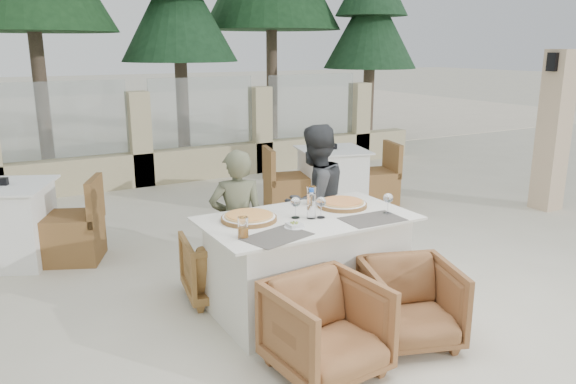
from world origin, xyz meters
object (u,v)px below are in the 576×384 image
wine_glass_near (321,206)px  diner_left (237,224)px  olive_dish (294,225)px  armchair_near_right (410,303)px  bg_table_b (332,179)px  diner_right (315,201)px  dining_table (307,264)px  pizza_left (249,217)px  pizza_right (342,203)px  beer_glass_left (243,227)px  wine_glass_corner (388,202)px  armchair_far_right (309,245)px  armchair_near_left (326,328)px  armchair_far_left (220,266)px  wine_glass_centre (296,206)px  beer_glass_right (311,196)px  bg_table_a (8,224)px  water_bottle (311,203)px

wine_glass_near → diner_left: size_ratio=0.15×
olive_dish → armchair_near_right: 0.98m
wine_glass_near → bg_table_b: wine_glass_near is taller
olive_dish → diner_right: size_ratio=0.08×
dining_table → pizza_left: pizza_left is taller
pizza_right → beer_glass_left: bearing=-163.7°
pizza_right → diner_right: diner_right is taller
wine_glass_near → beer_glass_left: wine_glass_near is taller
pizza_left → wine_glass_corner: wine_glass_corner is taller
pizza_right → armchair_far_right: pizza_right is taller
armchair_near_left → armchair_near_right: armchair_near_left is taller
pizza_left → olive_dish: bearing=-56.1°
armchair_far_left → wine_glass_centre: bearing=136.0°
wine_glass_corner → beer_glass_left: (-1.22, 0.04, -0.02)m
dining_table → beer_glass_left: 0.80m
beer_glass_right → bg_table_b: 2.64m
wine_glass_near → wine_glass_corner: bearing=-17.6°
wine_glass_centre → wine_glass_near: size_ratio=1.00×
beer_glass_left → armchair_far_right: size_ratio=0.24×
dining_table → armchair_near_left: (-0.35, -0.81, -0.08)m
wine_glass_corner → diner_right: size_ratio=0.13×
armchair_far_right → diner_right: bearing=149.3°
bg_table_a → armchair_far_left: bearing=-25.4°
wine_glass_corner → bg_table_a: 3.61m
pizza_left → water_bottle: size_ratio=1.78×
armchair_near_right → wine_glass_centre: bearing=139.1°
water_bottle → armchair_near_right: (0.36, -0.73, -0.60)m
wine_glass_near → olive_dish: bearing=-159.8°
pizza_right → armchair_far_left: size_ratio=0.67×
beer_glass_left → pizza_left: bearing=58.7°
armchair_far_left → armchair_far_right: 0.90m
bg_table_a → beer_glass_right: bearing=-18.6°
beer_glass_right → bg_table_b: size_ratio=0.09×
dining_table → armchair_near_right: dining_table is taller
beer_glass_left → armchair_near_left: 0.87m
pizza_right → armchair_far_right: bearing=89.8°
water_bottle → armchair_near_left: (-0.36, -0.77, -0.58)m
pizza_left → wine_glass_centre: bearing=-18.7°
pizza_left → armchair_near_left: bearing=-85.4°
diner_left → armchair_far_right: bearing=-155.4°
water_bottle → bg_table_b: size_ratio=0.14×
bg_table_b → dining_table: bearing=-113.0°
water_bottle → olive_dish: bearing=-149.0°
beer_glass_left → armchair_far_left: beer_glass_left is taller
armchair_far_left → armchair_near_left: armchair_near_left is taller
armchair_far_left → armchair_near_right: (0.87, -1.34, 0.02)m
armchair_near_left → bg_table_b: size_ratio=0.41×
wine_glass_near → armchair_near_right: size_ratio=0.29×
water_bottle → bg_table_a: bearing=130.4°
beer_glass_right → armchair_far_left: 0.96m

